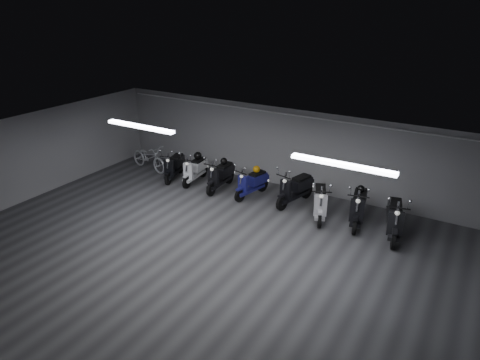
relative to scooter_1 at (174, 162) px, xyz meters
The scene contains 21 objects.
floor 5.33m from the scooter_1, 41.54° to the right, with size 14.00×10.00×0.01m, color #3C3C3F.
ceiling 5.71m from the scooter_1, 41.54° to the right, with size 14.00×10.00×0.01m, color slate.
back_wall 4.30m from the scooter_1, 20.77° to the left, with size 14.00×0.01×2.80m, color gray.
front_wall 9.41m from the scooter_1, 65.07° to the right, with size 14.00×0.01×2.80m, color gray.
left_wall 4.71m from the scooter_1, 131.02° to the right, with size 0.01×10.00×2.80m, color gray.
fluor_strip_left 3.40m from the scooter_1, 69.12° to the right, with size 2.40×0.18×0.08m, color white.
fluor_strip_right 7.68m from the scooter_1, 19.81° to the right, with size 2.40×0.18×0.08m, color white.
conduit 4.64m from the scooter_1, 19.68° to the left, with size 0.05×0.05×13.60m, color white.
scooter_1 is the anchor object (origin of this frame).
scooter_2 0.86m from the scooter_1, ahead, with size 0.58×1.73×1.29m, color white, non-canonical shape.
scooter_3 1.98m from the scooter_1, ahead, with size 0.61×1.82×1.36m, color black, non-canonical shape.
scooter_4 3.20m from the scooter_1, ahead, with size 0.57×1.72×1.28m, color navy, non-canonical shape.
scooter_5 4.68m from the scooter_1, ahead, with size 0.63×1.89×1.40m, color black, non-canonical shape.
scooter_6 5.70m from the scooter_1, ahead, with size 0.62×1.87×1.39m, color #BBBABE, non-canonical shape.
scooter_8 6.80m from the scooter_1, ahead, with size 0.65×1.95×1.45m, color black, non-canonical shape.
scooter_9 7.87m from the scooter_1, ahead, with size 0.66×1.99×1.48m, color black, non-canonical shape.
bicycle 1.44m from the scooter_1, behind, with size 0.67×1.90×1.23m, color white.
helmet_0 2.02m from the scooter_1, ahead, with size 0.25×0.25×0.25m, color black.
helmet_1 3.28m from the scooter_1, ahead, with size 0.24×0.24×0.24m, color orange.
helmet_2 6.77m from the scooter_1, ahead, with size 0.23×0.23×0.23m, color black.
helmet_3 0.95m from the scooter_1, 23.43° to the left, with size 0.29×0.29×0.29m, color black.
Camera 1 is at (5.58, -7.79, 6.14)m, focal length 31.98 mm.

